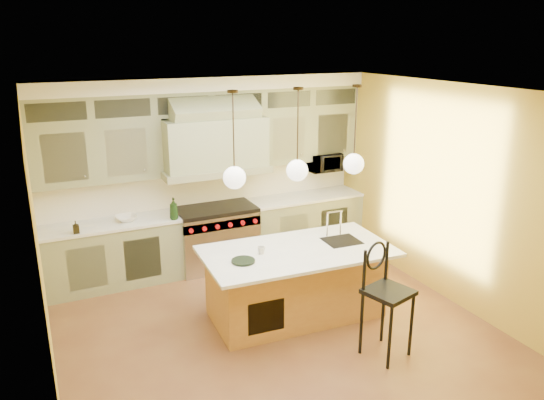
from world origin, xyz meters
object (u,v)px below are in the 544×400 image
range (216,236)px  microwave (324,162)px  kitchen_island (296,281)px  counter_stool (386,293)px

range → microwave: size_ratio=2.21×
range → microwave: bearing=3.1°
kitchen_island → counter_stool: 1.32m
counter_stool → range: bearing=90.1°
kitchen_island → counter_stool: size_ratio=1.84×
microwave → range: bearing=-176.9°
counter_stool → microwave: size_ratio=2.41×
range → kitchen_island: kitchen_island is taller
kitchen_island → microwave: microwave is taller
range → microwave: (1.95, 0.11, 0.96)m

